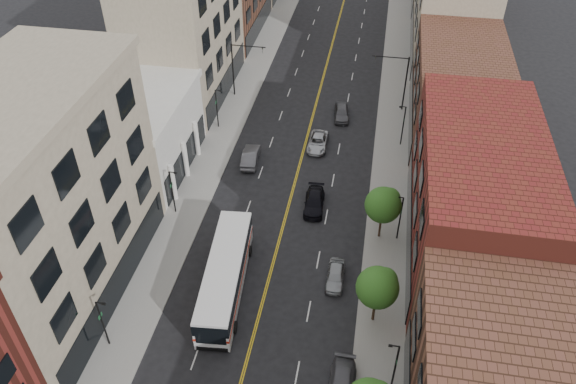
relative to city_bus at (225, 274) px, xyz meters
The scene contains 24 objects.
sidewalk_left 21.06m from the city_bus, 108.47° to the left, with size 4.00×110.00×0.15m, color gray.
sidewalk_right 24.03m from the city_bus, 56.13° to the left, with size 4.00×110.00×0.15m, color gray.
bldg_l_tanoffice 15.51m from the city_bus, behind, with size 10.00×22.00×18.00m, color gray.
bldg_l_white 21.05m from the city_bus, 130.65° to the left, with size 10.00×14.00×8.00m, color silver.
bldg_l_far_a 36.31m from the city_bus, 112.53° to the left, with size 10.00×20.00×18.00m, color gray.
bldg_r_mid 22.58m from the city_bus, 23.60° to the left, with size 10.00×22.00×12.00m, color maroon.
bldg_r_far_a 36.30m from the city_bus, 55.75° to the left, with size 10.00×20.00×10.00m, color brown.
bldg_r_far_b 55.05m from the city_bus, 68.20° to the left, with size 10.00×22.00×14.00m, color gray.
tree_r_2 12.97m from the city_bus, ahead, with size 3.40×3.40×5.59m.
tree_r_3 15.73m from the city_bus, 35.13° to the left, with size 3.40×3.40×5.59m.
lamp_l_1 10.45m from the city_bus, 136.92° to the right, with size 0.81×0.55×5.05m.
lamp_l_2 11.74m from the city_bus, 130.50° to the left, with size 0.81×0.55×5.05m.
lamp_l_3 26.05m from the city_bus, 106.97° to the left, with size 0.81×0.55×5.05m.
lamp_r_1 16.01m from the city_bus, 26.41° to the right, with size 0.81×0.55×5.05m.
lamp_r_2 16.88m from the city_bus, 31.87° to the left, with size 0.81×0.55×5.05m.
lamp_r_3 28.73m from the city_bus, 60.12° to the left, with size 0.81×0.55×5.05m.
signal_mast_left 33.72m from the city_bus, 101.87° to the left, with size 4.49×0.18×7.20m.
signal_mast_right 35.71m from the city_bus, 67.51° to the left, with size 4.49×0.18×7.20m.
city_bus is the anchor object (origin of this frame).
car_parked_far 9.61m from the city_bus, 16.06° to the left, with size 1.58×3.94×1.34m, color gray.
car_lane_behind 18.76m from the city_bus, 96.58° to the left, with size 1.66×4.76×1.57m, color #55555A.
car_lane_a 13.56m from the city_bus, 63.80° to the left, with size 1.96×4.81×1.40m, color black.
car_lane_b 23.44m from the city_bus, 78.03° to the left, with size 2.20×4.76×1.32m, color #AFB2B8.
car_lane_c 30.57m from the city_bus, 76.88° to the left, with size 1.78×4.43×1.51m, color #504F55.
Camera 1 is at (7.51, -15.74, 37.39)m, focal length 35.00 mm.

